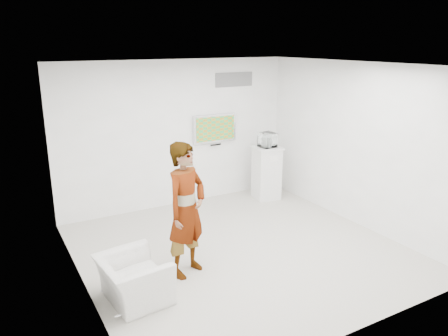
# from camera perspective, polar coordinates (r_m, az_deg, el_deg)

# --- Properties ---
(room) EXTENTS (5.01, 5.01, 3.00)m
(room) POSITION_cam_1_polar(r_m,az_deg,el_deg) (6.86, 2.22, 0.69)
(room) COLOR #BDB7AD
(room) RESTS_ON ground
(tv) EXTENTS (1.00, 0.08, 0.60)m
(tv) POSITION_cam_1_polar(r_m,az_deg,el_deg) (9.33, -1.24, 5.20)
(tv) COLOR silver
(tv) RESTS_ON room
(logo_decal) EXTENTS (0.90, 0.02, 0.30)m
(logo_decal) POSITION_cam_1_polar(r_m,az_deg,el_deg) (9.47, 1.33, 11.48)
(logo_decal) COLOR slate
(logo_decal) RESTS_ON room
(person) EXTENTS (0.87, 0.75, 2.00)m
(person) POSITION_cam_1_polar(r_m,az_deg,el_deg) (6.34, -4.92, -5.46)
(person) COLOR white
(person) RESTS_ON room
(armchair) EXTENTS (0.90, 1.01, 0.61)m
(armchair) POSITION_cam_1_polar(r_m,az_deg,el_deg) (6.09, -11.75, -14.04)
(armchair) COLOR white
(armchair) RESTS_ON room
(pedestal) EXTENTS (0.64, 0.64, 1.15)m
(pedestal) POSITION_cam_1_polar(r_m,az_deg,el_deg) (9.56, 5.57, -0.62)
(pedestal) COLOR white
(pedestal) RESTS_ON room
(floor_uplight) EXTENTS (0.23, 0.23, 0.28)m
(floor_uplight) POSITION_cam_1_polar(r_m,az_deg,el_deg) (10.36, 6.37, -1.83)
(floor_uplight) COLOR silver
(floor_uplight) RESTS_ON room
(vitrine) EXTENTS (0.32, 0.32, 0.31)m
(vitrine) POSITION_cam_1_polar(r_m,az_deg,el_deg) (9.37, 5.69, 3.68)
(vitrine) COLOR white
(vitrine) RESTS_ON pedestal
(console) EXTENTS (0.07, 0.16, 0.21)m
(console) POSITION_cam_1_polar(r_m,az_deg,el_deg) (9.38, 5.68, 3.38)
(console) COLOR white
(console) RESTS_ON pedestal
(wii_remote) EXTENTS (0.04, 0.13, 0.03)m
(wii_remote) POSITION_cam_1_polar(r_m,az_deg,el_deg) (6.37, -4.72, 2.23)
(wii_remote) COLOR white
(wii_remote) RESTS_ON person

